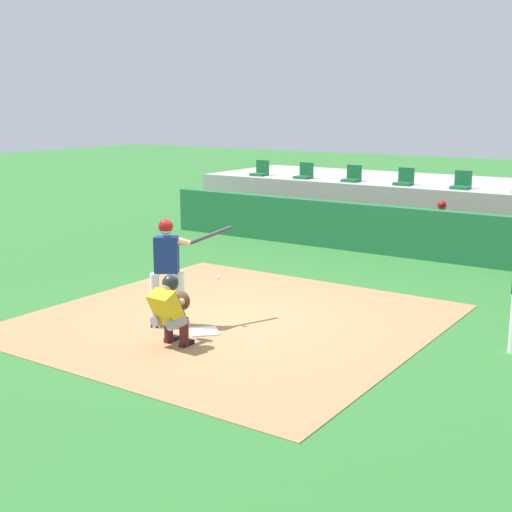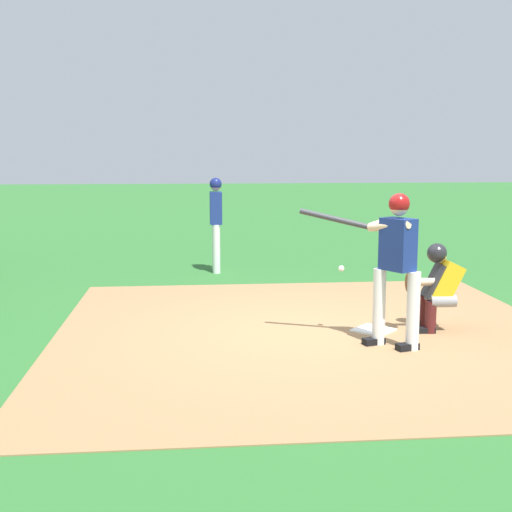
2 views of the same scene
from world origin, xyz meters
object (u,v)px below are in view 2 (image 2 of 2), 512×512
at_px(home_plate, 373,330).
at_px(batter_at_plate, 395,260).
at_px(catcher_crouched, 435,284).
at_px(on_deck_batter, 216,219).

relative_size(home_plate, batter_at_plate, 0.24).
relative_size(batter_at_plate, catcher_crouched, 1.13).
xyz_separation_m(home_plate, batter_at_plate, (-0.68, -0.04, 1.01)).
bearing_deg(batter_at_plate, catcher_crouched, -47.56).
bearing_deg(batter_at_plate, home_plate, 3.04).
relative_size(batter_at_plate, on_deck_batter, 1.01).
bearing_deg(on_deck_batter, home_plate, -157.93).
bearing_deg(catcher_crouched, home_plate, 90.16).
height_order(home_plate, catcher_crouched, catcher_crouched).
relative_size(home_plate, catcher_crouched, 0.28).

